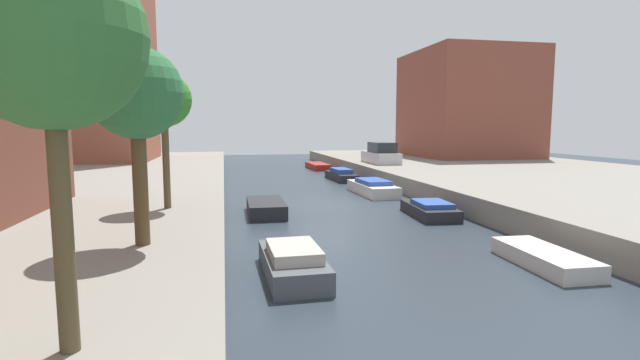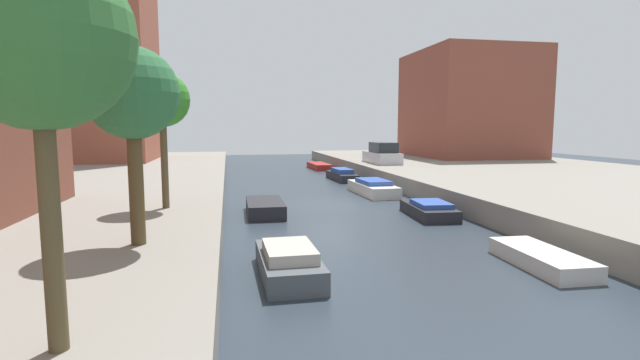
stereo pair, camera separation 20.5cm
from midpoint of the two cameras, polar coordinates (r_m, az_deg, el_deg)
ground_plane at (r=23.14m, az=0.61°, el=-3.03°), size 84.00×84.00×0.00m
quay_right at (r=30.04m, az=29.82°, el=-0.72°), size 20.00×64.00×1.00m
apartment_tower_far at (r=45.26m, az=-27.16°, el=18.98°), size 10.00×10.12×26.25m
low_block_right at (r=47.39m, az=17.39°, el=8.84°), size 10.00×11.31×9.95m
street_tree_0 at (r=6.65m, az=-30.95°, el=14.63°), size 2.26×2.26×5.07m
street_tree_1 at (r=11.95m, az=-22.05°, el=9.54°), size 2.19×2.19×4.74m
street_tree_2 at (r=17.08m, az=-18.94°, el=9.14°), size 1.89×1.89×4.73m
parked_car at (r=36.69m, az=7.32°, el=3.12°), size 1.81×4.69×1.64m
moored_boat_left_1 at (r=12.21m, az=-3.85°, el=-10.05°), size 1.49×3.51×0.86m
moored_boat_left_2 at (r=20.67m, az=-6.94°, el=-3.38°), size 1.60×3.47×0.61m
moored_boat_right_1 at (r=14.43m, az=25.39°, el=-8.63°), size 1.41×3.35×0.47m
moored_boat_right_2 at (r=20.58m, az=13.04°, el=-3.56°), size 1.79×3.54×0.69m
moored_boat_right_3 at (r=26.76m, az=6.26°, el=-0.95°), size 1.81×4.66×0.86m
moored_boat_right_4 at (r=33.62m, az=2.41°, el=0.60°), size 1.45×4.38×0.86m
moored_boat_right_5 at (r=42.44m, az=-0.42°, el=1.71°), size 1.61×4.42×0.53m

